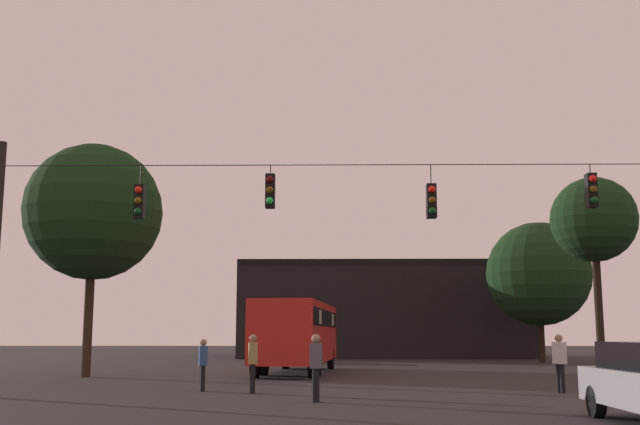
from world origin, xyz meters
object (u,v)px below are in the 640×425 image
at_px(car_far_left, 284,349).
at_px(pedestrian_crossing_center, 560,360).
at_px(pedestrian_crossing_right, 203,362).
at_px(tree_right_far, 594,221).
at_px(pedestrian_crossing_left, 316,364).
at_px(tree_left_silhouette, 539,274).
at_px(pedestrian_near_bus, 253,360).
at_px(tree_behind_building, 93,212).
at_px(city_bus, 298,330).

bearing_deg(car_far_left, pedestrian_crossing_center, -68.62).
relative_size(pedestrian_crossing_right, tree_right_far, 0.18).
height_order(pedestrian_crossing_left, tree_left_silhouette, tree_left_silhouette).
relative_size(car_far_left, pedestrian_near_bus, 2.68).
bearing_deg(tree_behind_building, pedestrian_crossing_left, -50.05).
bearing_deg(car_far_left, pedestrian_crossing_left, -84.83).
distance_m(pedestrian_crossing_right, tree_right_far, 18.61).
bearing_deg(tree_left_silhouette, pedestrian_crossing_center, -104.21).
bearing_deg(pedestrian_crossing_left, pedestrian_crossing_right, 133.46).
bearing_deg(city_bus, pedestrian_crossing_right, -102.28).
relative_size(city_bus, pedestrian_crossing_left, 6.69).
relative_size(city_bus, tree_right_far, 1.34).
xyz_separation_m(car_far_left, pedestrian_crossing_left, (2.46, -27.19, 0.15)).
xyz_separation_m(pedestrian_crossing_right, tree_left_silhouette, (16.57, 23.79, 4.48)).
relative_size(pedestrian_near_bus, tree_behind_building, 0.18).
distance_m(pedestrian_crossing_left, pedestrian_crossing_right, 4.99).
height_order(pedestrian_crossing_center, pedestrian_near_bus, pedestrian_crossing_center).
distance_m(tree_left_silhouette, tree_right_far, 14.57).
xyz_separation_m(car_far_left, pedestrian_crossing_center, (9.44, -24.12, 0.15)).
relative_size(pedestrian_near_bus, tree_left_silhouette, 0.20).
height_order(car_far_left, pedestrian_near_bus, pedestrian_near_bus).
relative_size(car_far_left, pedestrian_crossing_right, 2.91).
height_order(car_far_left, pedestrian_crossing_left, pedestrian_crossing_left).
distance_m(pedestrian_crossing_center, tree_left_silhouette, 25.49).
height_order(city_bus, tree_behind_building, tree_behind_building).
bearing_deg(tree_right_far, pedestrian_crossing_center, -115.26).
bearing_deg(tree_left_silhouette, tree_behind_building, -144.00).
bearing_deg(tree_right_far, pedestrian_crossing_left, -131.95).
bearing_deg(tree_right_far, pedestrian_near_bus, -143.22).
relative_size(car_far_left, tree_right_far, 0.53).
height_order(pedestrian_crossing_center, tree_right_far, tree_right_far).
bearing_deg(pedestrian_crossing_left, tree_behind_building, 129.95).
height_order(city_bus, tree_left_silhouette, tree_left_silhouette).
distance_m(car_far_left, pedestrian_crossing_right, 23.59).
xyz_separation_m(city_bus, car_far_left, (-1.39, 12.73, -1.07)).
bearing_deg(tree_right_far, pedestrian_crossing_right, -148.23).
height_order(pedestrian_crossing_left, tree_right_far, tree_right_far).
distance_m(city_bus, pedestrian_crossing_center, 13.99).
xyz_separation_m(city_bus, pedestrian_near_bus, (-0.80, -11.61, -0.93)).
bearing_deg(pedestrian_crossing_center, tree_right_far, 64.74).
bearing_deg(pedestrian_crossing_center, tree_behind_building, 153.73).
bearing_deg(city_bus, tree_left_silhouette, 42.32).
height_order(car_far_left, pedestrian_crossing_right, pedestrian_crossing_right).
bearing_deg(pedestrian_crossing_center, city_bus, 125.24).
bearing_deg(pedestrian_near_bus, pedestrian_crossing_left, -56.82).
xyz_separation_m(pedestrian_crossing_center, pedestrian_crossing_right, (-10.41, 0.56, -0.09)).
xyz_separation_m(pedestrian_crossing_left, tree_right_far, (11.65, 12.96, 5.53)).
bearing_deg(tree_behind_building, pedestrian_crossing_right, -51.89).
xyz_separation_m(pedestrian_crossing_left, pedestrian_crossing_center, (6.98, 3.06, -0.00)).
bearing_deg(pedestrian_crossing_left, city_bus, 94.24).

